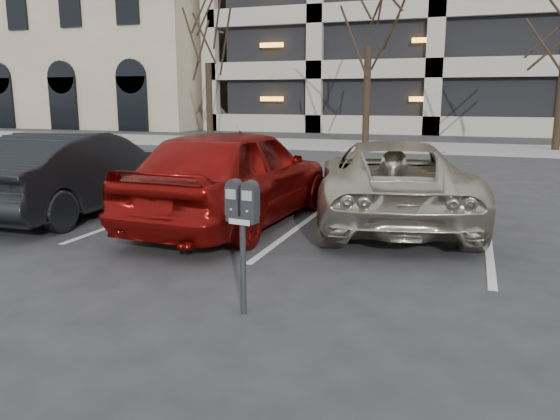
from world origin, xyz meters
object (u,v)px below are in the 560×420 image
suv_silver (391,181)px  car_dark (79,173)px  tree_a (207,13)px  parking_meter (242,215)px  car_red (235,175)px

suv_silver → car_dark: bearing=-1.0°
tree_a → suv_silver: (9.88, -13.33, -4.89)m
parking_meter → car_red: car_red is taller
suv_silver → car_red: (-2.32, -1.00, 0.13)m
car_red → suv_silver: bearing=-153.8°
suv_silver → car_red: car_red is taller
car_dark → car_red: bearing=-178.4°
parking_meter → car_dark: (-4.49, 3.28, -0.24)m
tree_a → parking_meter: bearing=-62.7°
tree_a → suv_silver: 17.30m
parking_meter → suv_silver: (0.73, 4.40, -0.29)m
tree_a → parking_meter: 20.47m
parking_meter → suv_silver: size_ratio=0.24×
parking_meter → car_red: size_ratio=0.27×
car_dark → tree_a: bearing=-72.9°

